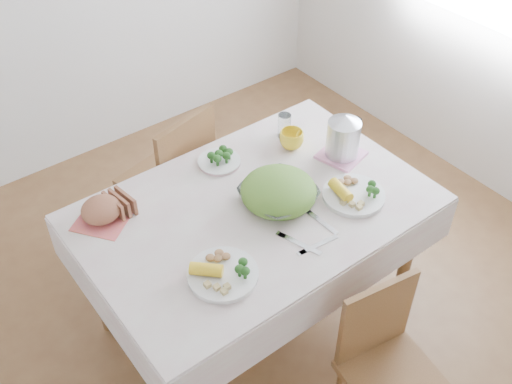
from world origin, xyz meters
TOP-DOWN VIEW (x-y plane):
  - floor at (0.00, 0.00)m, footprint 3.60×3.60m
  - dining_table at (0.00, 0.00)m, footprint 1.40×0.90m
  - tablecloth at (0.00, 0.00)m, footprint 1.50×1.00m
  - chair_near at (0.07, -0.82)m, footprint 0.41×0.41m
  - chair_far at (-0.04, 0.74)m, footprint 0.49×0.49m
  - salad_bowl at (0.10, -0.04)m, footprint 0.33×0.33m
  - dinner_plate_left at (-0.34, -0.24)m, footprint 0.37×0.37m
  - dinner_plate_right at (0.38, -0.22)m, footprint 0.38×0.38m
  - broccoli_plate at (0.05, 0.34)m, footprint 0.25×0.25m
  - napkin at (-0.56, 0.33)m, footprint 0.30×0.30m
  - bread_loaf at (-0.56, 0.33)m, footprint 0.19×0.18m
  - yellow_mug at (0.40, 0.23)m, footprint 0.15×0.15m
  - glass_tumbler at (0.43, 0.32)m, footprint 0.07×0.07m
  - pink_tray at (0.54, 0.03)m, footprint 0.23×0.23m
  - electric_kettle at (0.54, 0.03)m, footprint 0.21×0.21m
  - fork_left at (0.01, -0.29)m, footprint 0.08×0.20m
  - fork_right at (0.16, -0.25)m, footprint 0.03×0.19m
  - knife at (0.06, -0.34)m, footprint 0.19×0.04m

SIDE VIEW (x-z plane):
  - floor at x=0.00m, z-range 0.00..0.00m
  - dining_table at x=0.00m, z-range 0.00..0.75m
  - chair_near at x=0.07m, z-range 0.07..0.86m
  - chair_far at x=-0.04m, z-range 0.01..0.92m
  - tablecloth at x=0.00m, z-range 0.75..0.76m
  - napkin at x=-0.56m, z-range 0.76..0.77m
  - fork_left at x=0.01m, z-range 0.76..0.77m
  - fork_right at x=0.16m, z-range 0.76..0.77m
  - knife at x=0.06m, z-range 0.76..0.77m
  - pink_tray at x=0.54m, z-range 0.76..0.78m
  - broccoli_plate at x=0.05m, z-range 0.76..0.78m
  - dinner_plate_left at x=-0.34m, z-range 0.76..0.78m
  - dinner_plate_right at x=0.38m, z-range 0.76..0.78m
  - salad_bowl at x=0.10m, z-range 0.76..0.84m
  - yellow_mug at x=0.40m, z-range 0.76..0.85m
  - bread_loaf at x=-0.56m, z-range 0.77..0.87m
  - glass_tumbler at x=0.43m, z-range 0.77..0.89m
  - electric_kettle at x=0.54m, z-range 0.77..0.99m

